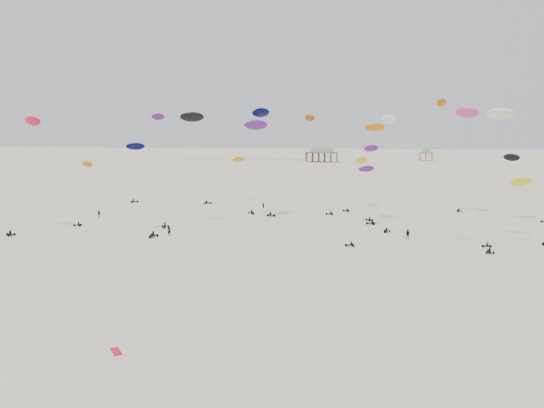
% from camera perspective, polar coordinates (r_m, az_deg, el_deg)
% --- Properties ---
extents(ground_plane, '(900.00, 900.00, 0.00)m').
position_cam_1_polar(ground_plane, '(201.46, 5.19, 2.22)').
color(ground_plane, beige).
extents(pavilion_main, '(21.00, 13.00, 9.80)m').
position_cam_1_polar(pavilion_main, '(351.20, 5.37, 5.22)').
color(pavilion_main, brown).
rests_on(pavilion_main, ground).
extents(pavilion_small, '(9.00, 7.00, 8.00)m').
position_cam_1_polar(pavilion_small, '(383.06, 16.23, 5.04)').
color(pavilion_small, brown).
rests_on(pavilion_small, ground).
extents(pier_fence, '(80.20, 0.20, 1.50)m').
position_cam_1_polar(pier_fence, '(358.76, -2.98, 4.74)').
color(pier_fence, black).
rests_on(pier_fence, ground).
extents(rig_0, '(9.54, 11.43, 18.56)m').
position_cam_1_polar(rig_0, '(104.46, -13.79, 2.37)').
color(rig_0, black).
rests_on(rig_0, ground).
extents(rig_1, '(9.07, 12.27, 25.78)m').
position_cam_1_polar(rig_1, '(94.58, 19.27, 5.48)').
color(rig_1, black).
rests_on(rig_1, ground).
extents(rig_2, '(4.11, 12.93, 17.59)m').
position_cam_1_polar(rig_2, '(118.37, 10.62, 3.62)').
color(rig_2, black).
rests_on(rig_2, ground).
extents(rig_3, '(7.39, 11.14, 15.54)m').
position_cam_1_polar(rig_3, '(108.48, 10.42, 2.37)').
color(rig_3, black).
rests_on(rig_3, ground).
extents(rig_4, '(6.37, 13.37, 24.32)m').
position_cam_1_polar(rig_4, '(114.94, -9.05, 7.49)').
color(rig_4, black).
rests_on(rig_4, ground).
extents(rig_5, '(5.96, 15.93, 25.68)m').
position_cam_1_polar(rig_5, '(156.45, -12.77, 6.95)').
color(rig_5, black).
rests_on(rig_5, ground).
extents(rig_6, '(5.60, 5.77, 25.00)m').
position_cam_1_polar(rig_6, '(124.40, -1.35, 8.18)').
color(rig_6, black).
rests_on(rig_6, ground).
extents(rig_7, '(7.89, 6.18, 15.67)m').
position_cam_1_polar(rig_7, '(101.78, 25.41, 1.75)').
color(rig_7, black).
rests_on(rig_7, ground).
extents(rig_9, '(8.20, 14.24, 14.98)m').
position_cam_1_polar(rig_9, '(138.90, 9.85, 3.14)').
color(rig_9, black).
rests_on(rig_9, ground).
extents(rig_10, '(5.63, 14.81, 23.53)m').
position_cam_1_polar(rig_10, '(116.90, -24.74, 6.07)').
color(rig_10, black).
rests_on(rig_10, ground).
extents(rig_11, '(9.46, 11.73, 15.28)m').
position_cam_1_polar(rig_11, '(147.39, -4.85, 3.13)').
color(rig_11, black).
rests_on(rig_11, ground).
extents(rig_12, '(8.02, 16.56, 18.70)m').
position_cam_1_polar(rig_12, '(125.69, -19.48, 2.56)').
color(rig_12, black).
rests_on(rig_12, ground).
extents(rig_13, '(7.79, 15.39, 24.98)m').
position_cam_1_polar(rig_13, '(105.68, 23.26, 7.80)').
color(rig_13, black).
rests_on(rig_13, ground).
extents(rig_14, '(7.87, 4.66, 22.18)m').
position_cam_1_polar(rig_14, '(121.58, -1.48, 7.05)').
color(rig_14, black).
rests_on(rig_14, ground).
extents(rig_15, '(6.58, 6.82, 25.47)m').
position_cam_1_polar(rig_15, '(136.64, 20.18, 8.56)').
color(rig_15, black).
rests_on(rig_15, ground).
extents(rig_16, '(7.68, 9.93, 10.57)m').
position_cam_1_polar(rig_16, '(131.03, 25.48, 1.70)').
color(rig_16, black).
rests_on(rig_16, ground).
extents(rig_17, '(4.44, 5.39, 21.31)m').
position_cam_1_polar(rig_17, '(118.50, 10.86, 6.37)').
color(rig_17, black).
rests_on(rig_17, ground).
extents(rig_18, '(8.46, 9.91, 23.92)m').
position_cam_1_polar(rig_18, '(128.52, 4.55, 7.04)').
color(rig_18, black).
rests_on(rig_18, ground).
extents(rig_19, '(9.06, 15.71, 24.68)m').
position_cam_1_polar(rig_19, '(99.30, 11.75, 6.85)').
color(rig_19, black).
rests_on(rig_19, ground).
extents(spectator_0, '(0.92, 0.71, 2.28)m').
position_cam_1_polar(spectator_0, '(100.62, -11.00, -3.37)').
color(spectator_0, black).
rests_on(spectator_0, ground).
extents(spectator_1, '(1.16, 0.96, 2.06)m').
position_cam_1_polar(spectator_1, '(98.81, 14.39, -3.67)').
color(spectator_1, black).
rests_on(spectator_1, ground).
extents(spectator_2, '(1.27, 0.82, 1.99)m').
position_cam_1_polar(spectator_2, '(126.49, -18.11, -1.36)').
color(spectator_2, black).
rests_on(spectator_2, ground).
extents(spectator_3, '(0.87, 0.74, 2.03)m').
position_cam_1_polar(spectator_3, '(133.12, -0.95, -0.54)').
color(spectator_3, black).
rests_on(spectator_3, ground).
extents(grounded_kite_b, '(1.64, 1.86, 0.07)m').
position_cam_1_polar(grounded_kite_b, '(50.01, -16.42, -15.00)').
color(grounded_kite_b, red).
rests_on(grounded_kite_b, ground).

